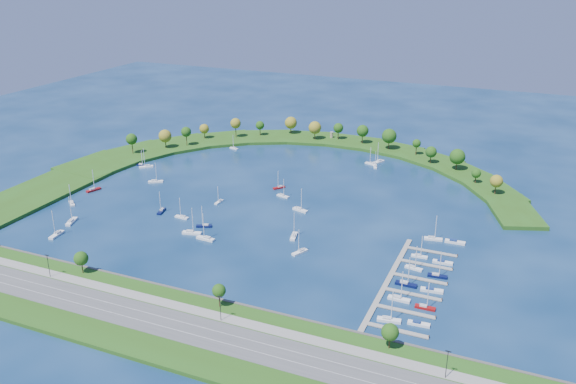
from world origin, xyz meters
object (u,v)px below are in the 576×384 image
at_px(moored_boat_14, 142,165).
at_px(moored_boat_13, 57,234).
at_px(harbor_tower, 332,135).
at_px(moored_boat_12, 234,148).
at_px(moored_boat_3, 93,189).
at_px(moored_boat_16, 206,238).
at_px(moored_boat_8, 161,211).
at_px(moored_boat_5, 192,232).
at_px(docked_boat_10, 433,238).
at_px(moored_boat_15, 182,217).
at_px(moored_boat_9, 283,195).
at_px(moored_boat_18, 219,201).
at_px(moored_boat_21, 371,163).
at_px(moored_boat_0, 204,225).
at_px(docked_boat_7, 437,275).
at_px(moored_boat_6, 294,236).
at_px(docked_boat_3, 425,307).
at_px(moored_boat_11, 375,166).
at_px(docked_boat_6, 414,267).
at_px(moored_boat_10, 279,187).
at_px(dock_system, 406,284).
at_px(docked_boat_5, 432,290).
at_px(moored_boat_20, 72,221).
at_px(docked_boat_1, 418,324).
at_px(docked_boat_11, 455,242).
at_px(docked_boat_8, 419,256).
at_px(moored_boat_17, 72,203).
at_px(docked_boat_4, 406,283).
at_px(moored_boat_19, 300,251).
at_px(docked_boat_2, 399,298).
at_px(docked_boat_0, 389,319).
at_px(docked_boat_9, 442,262).
at_px(moored_boat_1, 155,181).
at_px(moored_boat_7, 378,162).
at_px(moored_boat_4, 146,166).

bearing_deg(moored_boat_14, moored_boat_13, -74.27).
xyz_separation_m(harbor_tower, moored_boat_12, (-55.19, -46.01, -3.39)).
relative_size(moored_boat_3, moored_boat_16, 0.94).
xyz_separation_m(harbor_tower, moored_boat_8, (-38.59, -157.51, -3.35)).
relative_size(moored_boat_5, docked_boat_10, 1.10).
bearing_deg(moored_boat_14, moored_boat_15, -38.80).
xyz_separation_m(moored_boat_9, moored_boat_18, (-28.48, -21.25, -0.03)).
xyz_separation_m(moored_boat_14, moored_boat_21, (133.23, 60.25, 0.03)).
xyz_separation_m(moored_boat_0, docked_boat_7, (114.56, -4.50, 0.02)).
xyz_separation_m(moored_boat_13, moored_boat_15, (43.75, 41.15, -0.07)).
height_order(moored_boat_0, moored_boat_6, moored_boat_6).
bearing_deg(moored_boat_3, docked_boat_3, -83.71).
xyz_separation_m(moored_boat_21, docked_boat_10, (56.78, -94.03, 0.02)).
distance_m(moored_boat_11, docked_boat_6, 131.71).
height_order(moored_boat_10, moored_boat_21, moored_boat_21).
xyz_separation_m(dock_system, docked_boat_5, (10.67, -1.02, 0.32)).
xyz_separation_m(moored_boat_3, moored_boat_20, (19.07, -38.94, 0.04)).
bearing_deg(moored_boat_13, docked_boat_1, 80.90).
bearing_deg(docked_boat_10, moored_boat_5, -169.77).
distance_m(moored_boat_5, docked_boat_5, 116.17).
xyz_separation_m(moored_boat_11, docked_boat_1, (60.96, -162.17, -0.25)).
relative_size(harbor_tower, moored_boat_0, 0.39).
relative_size(moored_boat_21, docked_boat_11, 1.25).
height_order(moored_boat_8, docked_boat_1, moored_boat_8).
height_order(harbor_tower, docked_boat_8, docked_boat_8).
distance_m(moored_boat_3, docked_boat_8, 187.08).
relative_size(moored_boat_17, docked_boat_4, 0.87).
xyz_separation_m(moored_boat_19, docked_boat_4, (50.15, -9.15, 0.03)).
bearing_deg(harbor_tower, moored_boat_16, -90.21).
xyz_separation_m(docked_boat_2, docked_boat_5, (10.46, 11.52, -0.26)).
height_order(moored_boat_3, moored_boat_6, moored_boat_3).
bearing_deg(moored_boat_10, docked_boat_2, 82.64).
bearing_deg(moored_boat_18, moored_boat_19, 63.55).
bearing_deg(moored_boat_12, docked_boat_0, 149.96).
height_order(docked_boat_5, docked_boat_9, docked_boat_5).
xyz_separation_m(moored_boat_13, moored_boat_14, (-23.89, 100.19, -0.08)).
relative_size(moored_boat_1, moored_boat_7, 0.90).
bearing_deg(moored_boat_4, moored_boat_21, 163.34).
relative_size(moored_boat_9, moored_boat_16, 0.80).
xyz_separation_m(moored_boat_10, moored_boat_19, (41.23, -69.64, 0.03)).
bearing_deg(docked_boat_3, docked_boat_6, 108.84).
bearing_deg(moored_boat_8, moored_boat_12, 175.08).
distance_m(moored_boat_0, moored_boat_18, 31.34).
relative_size(moored_boat_4, moored_boat_15, 1.15).
bearing_deg(moored_boat_16, moored_boat_13, 23.22).
height_order(docked_boat_7, docked_boat_10, docked_boat_10).
distance_m(moored_boat_0, docked_boat_9, 114.82).
bearing_deg(docked_boat_11, moored_boat_12, 150.49).
bearing_deg(moored_boat_18, moored_boat_1, -99.53).
distance_m(moored_boat_3, moored_boat_17, 20.55).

